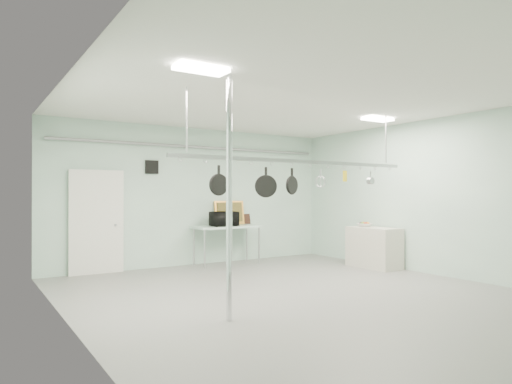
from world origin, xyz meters
TOP-DOWN VIEW (x-y plane):
  - floor at (0.00, 0.00)m, footprint 8.00×8.00m
  - ceiling at (0.00, 0.00)m, footprint 7.00×8.00m
  - back_wall at (0.00, 3.99)m, footprint 7.00×0.02m
  - right_wall at (3.49, 0.00)m, footprint 0.02×8.00m
  - door at (-2.30, 3.94)m, footprint 1.10×0.10m
  - wall_vent at (-1.10, 3.97)m, footprint 0.30×0.04m
  - conduit_pipe at (0.00, 3.90)m, footprint 6.60×0.07m
  - chrome_pole at (-1.70, -0.60)m, footprint 0.08×0.08m
  - prep_table at (0.60, 3.60)m, footprint 1.60×0.70m
  - side_cabinet at (3.15, 1.40)m, footprint 0.60×1.20m
  - pot_rack at (0.20, 0.30)m, footprint 4.80×0.06m
  - light_panel_left at (-2.20, -0.80)m, footprint 0.65×0.30m
  - light_panel_right at (2.40, 0.60)m, footprint 0.65×0.30m
  - microwave at (0.48, 3.52)m, footprint 0.64×0.47m
  - coffee_canister at (0.69, 3.58)m, footprint 0.15×0.15m
  - painting_large at (0.83, 3.90)m, footprint 0.79×0.17m
  - painting_small at (1.27, 3.90)m, footprint 0.31×0.10m
  - fruit_bowl at (3.14, 1.67)m, footprint 0.41×0.41m
  - skillet_left at (-1.37, 0.30)m, footprint 0.33×0.08m
  - skillet_mid at (-0.52, 0.30)m, footprint 0.35×0.19m
  - skillet_right at (0.01, 0.30)m, footprint 0.32×0.16m
  - whisk at (0.63, 0.30)m, footprint 0.26×0.26m
  - grater at (1.21, 0.30)m, footprint 0.09×0.03m
  - saucepan at (1.87, 0.30)m, footprint 0.13×0.08m
  - fruit_cluster at (3.14, 1.67)m, footprint 0.24×0.24m

SIDE VIEW (x-z plane):
  - floor at x=0.00m, z-range 0.00..0.00m
  - side_cabinet at x=3.15m, z-range 0.00..0.90m
  - prep_table at x=0.60m, z-range 0.38..1.28m
  - fruit_bowl at x=3.14m, z-range 0.90..0.98m
  - fruit_cluster at x=3.14m, z-range 0.94..1.03m
  - coffee_canister at x=0.69m, z-range 0.91..1.09m
  - painting_small at x=1.27m, z-range 0.90..1.16m
  - door at x=-2.30m, z-range -0.05..2.15m
  - microwave at x=0.48m, z-range 0.91..1.24m
  - painting_large at x=0.83m, z-range 0.90..1.49m
  - back_wall at x=0.00m, z-range 0.00..3.20m
  - right_wall at x=3.49m, z-range 0.00..3.20m
  - chrome_pole at x=-1.70m, z-range 0.00..3.20m
  - skillet_mid at x=-0.52m, z-range 1.60..2.09m
  - skillet_left at x=-1.37m, z-range 1.63..2.09m
  - skillet_right at x=0.01m, z-range 1.64..2.09m
  - whisk at x=0.63m, z-range 1.74..2.09m
  - saucepan at x=1.87m, z-range 1.85..2.09m
  - grater at x=1.21m, z-range 1.87..2.09m
  - pot_rack at x=0.20m, z-range 1.73..2.73m
  - wall_vent at x=-1.10m, z-range 2.10..2.40m
  - conduit_pipe at x=0.00m, z-range 2.71..2.79m
  - light_panel_left at x=-2.20m, z-range 3.14..3.19m
  - light_panel_right at x=2.40m, z-range 3.14..3.19m
  - ceiling at x=0.00m, z-range 3.18..3.20m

